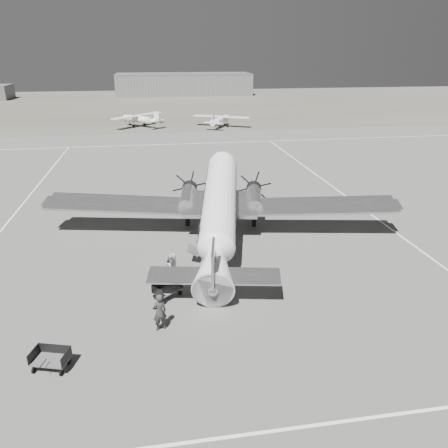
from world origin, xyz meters
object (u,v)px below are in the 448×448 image
(hangar_main, at_px, (184,84))
(baggage_cart_far, at_px, (51,360))
(light_plane_left, at_px, (140,120))
(baggage_cart_near, at_px, (167,290))
(light_plane_right, at_px, (221,121))
(dc3_airliner, at_px, (219,209))
(passenger, at_px, (173,265))
(ramp_agent, at_px, (172,268))
(ground_crew, at_px, (160,312))

(hangar_main, distance_m, baggage_cart_far, 130.14)
(light_plane_left, distance_m, baggage_cart_near, 61.19)
(hangar_main, height_order, baggage_cart_near, hangar_main)
(hangar_main, distance_m, light_plane_right, 65.61)
(dc3_airliner, bearing_deg, passenger, -116.17)
(dc3_airliner, relative_size, ramp_agent, 14.92)
(dc3_airliner, bearing_deg, ramp_agent, -114.18)
(ground_crew, bearing_deg, baggage_cart_far, 3.57)
(ground_crew, bearing_deg, ramp_agent, -120.55)
(hangar_main, bearing_deg, passenger, -94.81)
(light_plane_left, bearing_deg, passenger, -132.38)
(hangar_main, xyz_separation_m, ramp_agent, (-10.33, -122.14, -2.41))
(passenger, bearing_deg, light_plane_right, -4.33)
(hangar_main, height_order, passenger, hangar_main)
(dc3_airliner, distance_m, baggage_cart_near, 8.40)
(baggage_cart_near, relative_size, baggage_cart_far, 0.99)
(dc3_airliner, height_order, baggage_cart_far, dc3_airliner)
(ramp_agent, relative_size, passenger, 1.12)
(baggage_cart_near, bearing_deg, light_plane_right, 39.07)
(passenger, bearing_deg, ramp_agent, 176.53)
(light_plane_right, xyz_separation_m, ground_crew, (-12.70, -61.42, -0.12))
(light_plane_right, bearing_deg, ground_crew, -74.25)
(light_plane_left, bearing_deg, baggage_cart_near, -132.90)
(baggage_cart_near, bearing_deg, ground_crew, -138.31)
(dc3_airliner, height_order, passenger, dc3_airliner)
(baggage_cart_near, height_order, ramp_agent, ramp_agent)
(baggage_cart_far, relative_size, ground_crew, 0.82)
(baggage_cart_far, bearing_deg, hangar_main, 99.74)
(light_plane_left, relative_size, passenger, 7.25)
(ground_crew, xyz_separation_m, ramp_agent, (0.84, 4.84, -0.10))
(passenger, bearing_deg, dc3_airliner, -29.64)
(ground_crew, height_order, ramp_agent, ground_crew)
(light_plane_right, xyz_separation_m, baggage_cart_near, (-12.21, -58.38, -0.66))
(hangar_main, relative_size, light_plane_right, 3.91)
(light_plane_right, distance_m, baggage_cart_far, 65.93)
(light_plane_left, bearing_deg, ground_crew, -133.45)
(hangar_main, bearing_deg, baggage_cart_near, -94.92)
(light_plane_left, bearing_deg, baggage_cart_far, -137.63)
(dc3_airliner, distance_m, light_plane_left, 54.49)
(light_plane_right, distance_m, ramp_agent, 57.81)
(dc3_airliner, distance_m, light_plane_right, 51.99)
(light_plane_right, relative_size, baggage_cart_far, 6.56)
(baggage_cart_far, xyz_separation_m, ramp_agent, (5.62, 6.99, 0.43))
(light_plane_left, height_order, ramp_agent, light_plane_left)
(hangar_main, xyz_separation_m, light_plane_left, (-13.07, -62.79, -2.10))
(light_plane_left, xyz_separation_m, baggage_cart_far, (-2.88, -66.34, -0.73))
(ground_crew, xyz_separation_m, passenger, (0.94, 5.33, -0.20))
(light_plane_right, distance_m, baggage_cart_near, 59.64)
(light_plane_right, relative_size, ground_crew, 5.41)
(baggage_cart_far, height_order, passenger, passenger)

